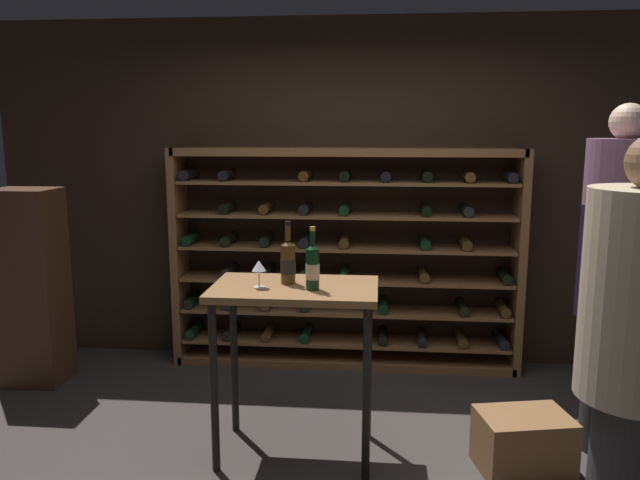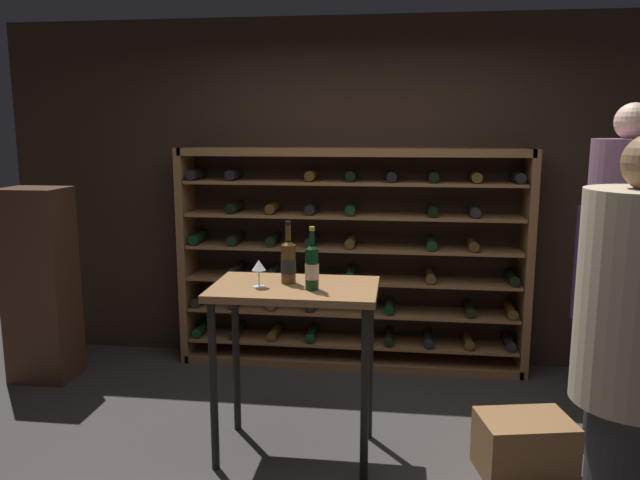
% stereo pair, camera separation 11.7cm
% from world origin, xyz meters
% --- Properties ---
extents(ground_plane, '(9.75, 9.75, 0.00)m').
position_xyz_m(ground_plane, '(0.00, 0.00, 0.00)').
color(ground_plane, '#383330').
extents(back_wall, '(5.78, 0.10, 2.69)m').
position_xyz_m(back_wall, '(0.00, 1.88, 1.34)').
color(back_wall, '#332319').
rests_on(back_wall, ground).
extents(wine_rack, '(2.68, 0.32, 1.71)m').
position_xyz_m(wine_rack, '(-0.09, 1.67, 0.84)').
color(wine_rack, brown).
rests_on(wine_rack, ground).
extents(tasting_table, '(0.91, 0.57, 0.99)m').
position_xyz_m(tasting_table, '(-0.28, 0.25, 0.84)').
color(tasting_table, brown).
rests_on(tasting_table, ground).
extents(person_host_in_suit, '(0.47, 0.47, 1.83)m').
position_xyz_m(person_host_in_suit, '(1.22, -0.57, 1.00)').
color(person_host_in_suit, '#2D2D2D').
rests_on(person_host_in_suit, ground).
extents(person_guest_khaki, '(0.40, 0.40, 1.98)m').
position_xyz_m(person_guest_khaki, '(1.50, 0.47, 1.10)').
color(person_guest_khaki, '#282828').
rests_on(person_guest_khaki, ground).
extents(wine_crate, '(0.54, 0.43, 0.32)m').
position_xyz_m(wine_crate, '(0.98, 0.19, 0.16)').
color(wine_crate, brown).
rests_on(wine_crate, ground).
extents(display_cabinet, '(0.44, 0.36, 1.43)m').
position_xyz_m(display_cabinet, '(-2.32, 1.11, 0.72)').
color(display_cabinet, '#4C2D1E').
rests_on(display_cabinet, ground).
extents(wine_bottle_amber_reserve, '(0.09, 0.09, 0.35)m').
position_xyz_m(wine_bottle_amber_reserve, '(-0.32, 0.30, 1.12)').
color(wine_bottle_amber_reserve, '#4C3314').
rests_on(wine_bottle_amber_reserve, tasting_table).
extents(wine_bottle_black_capsule, '(0.08, 0.08, 0.34)m').
position_xyz_m(wine_bottle_black_capsule, '(-0.17, 0.18, 1.12)').
color(wine_bottle_black_capsule, black).
rests_on(wine_bottle_black_capsule, tasting_table).
extents(wine_glass_stemmed_left, '(0.08, 0.08, 0.15)m').
position_xyz_m(wine_glass_stemmed_left, '(-0.46, 0.19, 1.11)').
color(wine_glass_stemmed_left, silver).
rests_on(wine_glass_stemmed_left, tasting_table).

